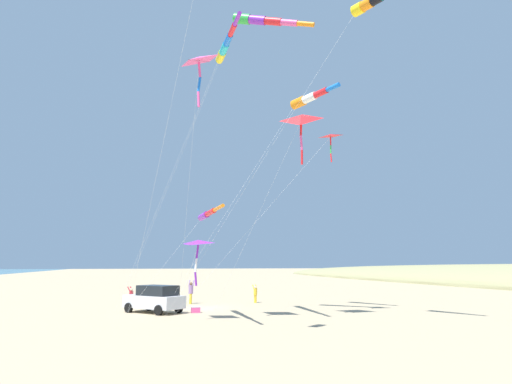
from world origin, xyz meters
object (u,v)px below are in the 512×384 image
parked_car (155,299)px  kite_delta_rainbow_low_near (301,120)px  person_bystander_far (131,296)px  kite_windsock_teal_far_right (309,98)px  kite_windsock_orange_high_right (373,1)px  kite_delta_small_distant (198,61)px  person_adult_flyer (191,291)px  kite_windsock_checkered_midright (207,214)px  cooler_box (196,310)px  person_child_grey_jacket (255,293)px  kite_delta_white_trailing (330,137)px  kite_delta_yellow_midlevel (198,244)px  person_child_green_jacket (158,295)px  kite_windsock_black_fish_shape (262,21)px  kite_windsock_green_low_center (225,46)px

parked_car → kite_delta_rainbow_low_near: kite_delta_rainbow_low_near is taller
person_bystander_far → kite_windsock_teal_far_right: 20.77m
kite_windsock_orange_high_right → kite_delta_small_distant: (-9.92, 3.48, -3.52)m
person_adult_flyer → kite_windsock_checkered_midright: bearing=-92.8°
cooler_box → kite_windsock_checkered_midright: kite_windsock_checkered_midright is taller
person_child_grey_jacket → kite_delta_rainbow_low_near: bearing=-91.7°
person_child_grey_jacket → cooler_box: bearing=-133.8°
kite_delta_white_trailing → kite_delta_rainbow_low_near: kite_delta_rainbow_low_near is taller
person_adult_flyer → kite_delta_yellow_midlevel: (-1.13, -11.09, 3.46)m
person_child_green_jacket → kite_delta_rainbow_low_near: (7.96, -10.65, 11.57)m
person_child_green_jacket → kite_delta_small_distant: bearing=-84.0°
person_adult_flyer → kite_delta_small_distant: (-1.65, -13.25, 14.27)m
kite_windsock_checkered_midright → person_child_green_jacket: bearing=104.8°
kite_delta_small_distant → kite_delta_yellow_midlevel: bearing=76.4°
kite_delta_white_trailing → kite_windsock_orange_high_right: bearing=-89.1°
kite_windsock_black_fish_shape → cooler_box: bearing=133.0°
kite_delta_yellow_midlevel → kite_windsock_orange_high_right: size_ratio=0.39×
kite_windsock_teal_far_right → person_child_green_jacket: bearing=150.2°
person_adult_flyer → person_child_green_jacket: size_ratio=1.18×
cooler_box → person_child_grey_jacket: person_child_grey_jacket is taller
kite_delta_white_trailing → kite_windsock_checkered_midright: size_ratio=1.40×
person_bystander_far → kite_delta_rainbow_low_near: size_ratio=0.12×
kite_windsock_checkered_midright → kite_windsock_black_fish_shape: 14.18m
kite_windsock_black_fish_shape → parked_car: bearing=144.4°
person_bystander_far → kite_windsock_checkered_midright: 11.76m
person_child_grey_jacket → person_bystander_far: 10.37m
person_bystander_far → kite_delta_white_trailing: kite_delta_white_trailing is taller
kite_delta_rainbow_low_near → kite_windsock_teal_far_right: bearing=61.2°
kite_windsock_orange_high_right → kite_windsock_teal_far_right: (-0.60, 8.72, -2.90)m
kite_delta_white_trailing → cooler_box: bearing=157.7°
cooler_box → kite_delta_small_distant: (-1.07, -6.30, 15.13)m
person_child_green_jacket → kite_windsock_green_low_center: size_ratio=0.09×
parked_car → kite_delta_white_trailing: size_ratio=0.36×
parked_car → kite_windsock_orange_high_right: bearing=-42.0°
person_adult_flyer → person_bystander_far: bearing=-165.3°
person_child_grey_jacket → kite_delta_white_trailing: kite_delta_white_trailing is taller
cooler_box → kite_windsock_green_low_center: kite_windsock_green_low_center is taller
cooler_box → kite_windsock_green_low_center: 17.82m
kite_delta_yellow_midlevel → kite_windsock_teal_far_right: kite_windsock_teal_far_right is taller
kite_windsock_green_low_center → person_adult_flyer: bearing=91.5°
person_child_green_jacket → person_child_grey_jacket: size_ratio=1.08×
kite_delta_yellow_midlevel → kite_delta_white_trailing: 12.08m
kite_windsock_checkered_midright → kite_delta_rainbow_low_near: bearing=-19.0°
kite_delta_white_trailing → kite_windsock_checkered_midright: kite_delta_white_trailing is taller
person_adult_flyer → kite_windsock_black_fish_shape: 22.13m
person_bystander_far → kite_windsock_black_fish_shape: 22.92m
kite_delta_yellow_midlevel → kite_windsock_orange_high_right: bearing=-31.0°
parked_car → kite_delta_small_distant: kite_delta_small_distant is taller
person_bystander_far → kite_windsock_checkered_midright: (4.34, -9.42, 5.54)m
kite_windsock_checkered_midright → person_child_grey_jacket: bearing=59.2°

